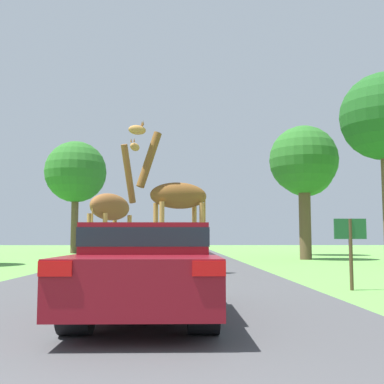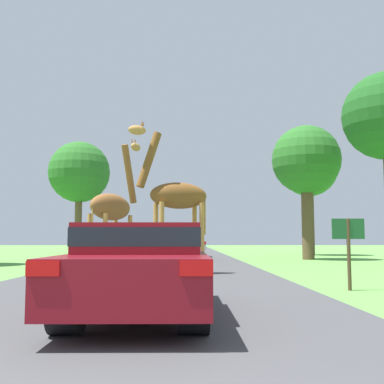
{
  "view_description": "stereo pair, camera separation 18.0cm",
  "coord_description": "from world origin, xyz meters",
  "px_view_note": "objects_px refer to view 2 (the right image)",
  "views": [
    {
      "loc": [
        0.88,
        -1.41,
        1.1
      ],
      "look_at": [
        1.22,
        13.79,
        2.58
      ],
      "focal_mm": 45.0,
      "sensor_mm": 36.0,
      "label": 1
    },
    {
      "loc": [
        1.06,
        -1.41,
        1.1
      ],
      "look_at": [
        1.22,
        13.79,
        2.58
      ],
      "focal_mm": 45.0,
      "sensor_mm": 36.0,
      "label": 2
    }
  ],
  "objects_px": {
    "giraffe_near_road": "(175,198)",
    "car_queue_right": "(177,247)",
    "car_queue_left": "(189,244)",
    "tree_mid_field": "(309,169)",
    "tree_left_edge": "(306,162)",
    "giraffe_companion": "(113,207)",
    "car_lead_maroon": "(142,265)",
    "tree_far_right": "(79,173)",
    "sign_post": "(348,240)"
  },
  "relations": [
    {
      "from": "car_queue_right",
      "to": "tree_far_right",
      "type": "relative_size",
      "value": 0.49
    },
    {
      "from": "tree_left_edge",
      "to": "tree_mid_field",
      "type": "distance_m",
      "value": 6.96
    },
    {
      "from": "tree_left_edge",
      "to": "sign_post",
      "type": "bearing_deg",
      "value": -101.0
    },
    {
      "from": "tree_left_edge",
      "to": "tree_far_right",
      "type": "distance_m",
      "value": 18.55
    },
    {
      "from": "giraffe_companion",
      "to": "tree_mid_field",
      "type": "xyz_separation_m",
      "value": [
        10.78,
        15.89,
        3.63
      ]
    },
    {
      "from": "tree_mid_field",
      "to": "tree_far_right",
      "type": "bearing_deg",
      "value": 164.53
    },
    {
      "from": "car_lead_maroon",
      "to": "tree_far_right",
      "type": "relative_size",
      "value": 0.54
    },
    {
      "from": "tree_left_edge",
      "to": "tree_mid_field",
      "type": "xyz_separation_m",
      "value": [
        1.86,
        6.68,
        0.58
      ]
    },
    {
      "from": "car_queue_left",
      "to": "tree_mid_field",
      "type": "distance_m",
      "value": 9.91
    },
    {
      "from": "giraffe_near_road",
      "to": "tree_mid_field",
      "type": "distance_m",
      "value": 19.36
    },
    {
      "from": "car_lead_maroon",
      "to": "car_queue_right",
      "type": "bearing_deg",
      "value": 89.43
    },
    {
      "from": "sign_post",
      "to": "giraffe_near_road",
      "type": "bearing_deg",
      "value": 128.61
    },
    {
      "from": "car_queue_left",
      "to": "tree_mid_field",
      "type": "xyz_separation_m",
      "value": [
        8.12,
        2.66,
        5.03
      ]
    },
    {
      "from": "car_queue_right",
      "to": "tree_far_right",
      "type": "height_order",
      "value": "tree_far_right"
    },
    {
      "from": "tree_far_right",
      "to": "car_queue_left",
      "type": "bearing_deg",
      "value": -40.62
    },
    {
      "from": "giraffe_companion",
      "to": "tree_left_edge",
      "type": "xyz_separation_m",
      "value": [
        8.93,
        9.21,
        3.06
      ]
    },
    {
      "from": "giraffe_near_road",
      "to": "sign_post",
      "type": "height_order",
      "value": "giraffe_near_road"
    },
    {
      "from": "tree_far_right",
      "to": "sign_post",
      "type": "distance_m",
      "value": 29.33
    },
    {
      "from": "giraffe_companion",
      "to": "giraffe_near_road",
      "type": "bearing_deg",
      "value": -2.86
    },
    {
      "from": "car_queue_left",
      "to": "tree_left_edge",
      "type": "bearing_deg",
      "value": -32.72
    },
    {
      "from": "giraffe_near_road",
      "to": "sign_post",
      "type": "bearing_deg",
      "value": -161.78
    },
    {
      "from": "car_lead_maroon",
      "to": "car_queue_left",
      "type": "distance_m",
      "value": 22.45
    },
    {
      "from": "car_queue_right",
      "to": "car_lead_maroon",
      "type": "bearing_deg",
      "value": -90.57
    },
    {
      "from": "giraffe_near_road",
      "to": "car_queue_right",
      "type": "xyz_separation_m",
      "value": [
        -0.12,
        8.93,
        -1.69
      ]
    },
    {
      "from": "giraffe_companion",
      "to": "sign_post",
      "type": "bearing_deg",
      "value": -20.3
    },
    {
      "from": "tree_mid_field",
      "to": "tree_left_edge",
      "type": "bearing_deg",
      "value": -105.52
    },
    {
      "from": "car_queue_left",
      "to": "sign_post",
      "type": "bearing_deg",
      "value": -80.14
    },
    {
      "from": "giraffe_near_road",
      "to": "car_lead_maroon",
      "type": "bearing_deg",
      "value": 157.55
    },
    {
      "from": "car_queue_left",
      "to": "car_lead_maroon",
      "type": "bearing_deg",
      "value": -92.05
    },
    {
      "from": "giraffe_near_road",
      "to": "tree_mid_field",
      "type": "height_order",
      "value": "tree_mid_field"
    },
    {
      "from": "car_queue_right",
      "to": "sign_post",
      "type": "height_order",
      "value": "sign_post"
    },
    {
      "from": "car_queue_left",
      "to": "tree_far_right",
      "type": "relative_size",
      "value": 0.51
    },
    {
      "from": "giraffe_companion",
      "to": "car_queue_left",
      "type": "height_order",
      "value": "giraffe_companion"
    },
    {
      "from": "sign_post",
      "to": "car_queue_left",
      "type": "bearing_deg",
      "value": 99.86
    },
    {
      "from": "car_queue_right",
      "to": "tree_mid_field",
      "type": "relative_size",
      "value": 0.53
    },
    {
      "from": "sign_post",
      "to": "tree_mid_field",
      "type": "bearing_deg",
      "value": 77.6
    },
    {
      "from": "car_queue_left",
      "to": "tree_mid_field",
      "type": "bearing_deg",
      "value": 18.11
    },
    {
      "from": "car_lead_maroon",
      "to": "tree_mid_field",
      "type": "bearing_deg",
      "value": 70.42
    },
    {
      "from": "giraffe_near_road",
      "to": "car_queue_right",
      "type": "bearing_deg",
      "value": -19.6
    },
    {
      "from": "giraffe_companion",
      "to": "car_queue_left",
      "type": "distance_m",
      "value": 13.57
    },
    {
      "from": "tree_mid_field",
      "to": "giraffe_near_road",
      "type": "bearing_deg",
      "value": -116.94
    },
    {
      "from": "giraffe_near_road",
      "to": "sign_post",
      "type": "relative_size",
      "value": 3.12
    },
    {
      "from": "giraffe_near_road",
      "to": "car_lead_maroon",
      "type": "height_order",
      "value": "giraffe_near_road"
    },
    {
      "from": "car_queue_right",
      "to": "tree_mid_field",
      "type": "distance_m",
      "value": 12.95
    },
    {
      "from": "giraffe_companion",
      "to": "car_lead_maroon",
      "type": "distance_m",
      "value": 9.5
    },
    {
      "from": "car_queue_right",
      "to": "car_queue_left",
      "type": "xyz_separation_m",
      "value": [
        0.64,
        5.4,
        0.08
      ]
    },
    {
      "from": "giraffe_near_road",
      "to": "car_lead_maroon",
      "type": "distance_m",
      "value": 8.28
    },
    {
      "from": "tree_far_right",
      "to": "sign_post",
      "type": "height_order",
      "value": "tree_far_right"
    },
    {
      "from": "car_lead_maroon",
      "to": "sign_post",
      "type": "relative_size",
      "value": 3.04
    },
    {
      "from": "tree_left_edge",
      "to": "giraffe_companion",
      "type": "bearing_deg",
      "value": -134.12
    }
  ]
}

